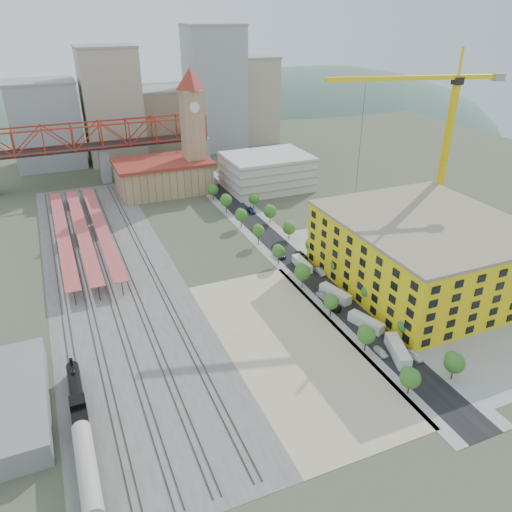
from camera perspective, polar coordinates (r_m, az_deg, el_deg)
name	(u,v)px	position (r m, az deg, el deg)	size (l,w,h in m)	color
ground	(252,279)	(140.66, -0.44, -2.62)	(400.00, 400.00, 0.00)	#474C38
ballast_strip	(112,275)	(148.18, -16.10, -2.13)	(36.00, 165.00, 0.06)	#605E59
dirt_lot	(289,345)	(115.27, 3.84, -10.08)	(28.00, 67.00, 0.06)	tan
street_asphalt	(280,248)	(158.62, 2.81, 0.96)	(12.00, 170.00, 0.06)	black
sidewalk_west	(265,251)	(156.52, 0.99, 0.61)	(3.00, 170.00, 0.04)	gray
sidewalk_east	(296,245)	(160.89, 4.57, 1.29)	(3.00, 170.00, 0.04)	gray
construction_pad	(427,280)	(148.04, 19.01, -2.61)	(50.00, 90.00, 0.06)	gray
rail_tracks	(106,276)	(148.00, -16.79, -2.21)	(26.56, 160.00, 0.18)	#382B23
platform_canopies	(82,230)	(171.11, -19.28, 2.87)	(16.00, 80.00, 4.12)	#CD4E50
station_hall	(163,176)	(209.13, -10.55, 8.99)	(38.00, 24.00, 13.10)	tan
clock_tower	(192,119)	(204.83, -7.29, 15.23)	(12.00, 12.00, 52.00)	tan
parking_garage	(267,171)	(210.44, 1.27, 9.64)	(34.00, 26.00, 14.00)	silver
truss_bridge	(101,138)	(224.91, -17.30, 12.73)	(94.00, 9.60, 25.60)	gray
construction_building	(424,252)	(142.00, 18.65, 0.44)	(44.60, 50.60, 18.80)	#EEF414
street_trees	(295,261)	(150.68, 4.45, -0.58)	(15.40, 124.40, 8.00)	#276C20
skyline	(156,108)	(265.25, -11.32, 16.27)	(133.00, 46.00, 60.00)	#9EA0A3
distant_hills	(181,209)	(412.11, -8.60, 5.36)	(647.00, 264.00, 227.00)	#4C6B59
locomotive	(77,397)	(104.85, -19.78, -14.91)	(2.84, 21.90, 5.48)	black
coach	(88,473)	(89.86, -18.65, -22.41)	(3.14, 18.25, 5.73)	#2C371E
tower_crane	(439,125)	(167.70, 20.15, 13.88)	(53.42, 15.96, 58.47)	yellow
site_trailer_a	(398,351)	(115.26, 15.89, -10.37)	(2.72, 10.33, 2.83)	silver
site_trailer_b	(366,322)	(122.94, 12.46, -7.42)	(2.42, 9.19, 2.51)	silver
site_trailer_c	(335,294)	(132.64, 9.03, -4.31)	(2.51, 9.56, 2.62)	silver
site_trailer_d	(302,264)	(146.48, 5.29, -0.92)	(2.37, 9.02, 2.47)	silver
car_0	(381,352)	(115.20, 14.09, -10.59)	(1.62, 4.04, 1.38)	silver
car_1	(323,296)	(132.46, 7.62, -4.56)	(1.46, 4.20, 1.38)	gray
car_2	(333,305)	(128.78, 8.75, -5.59)	(2.61, 5.66, 1.57)	black
car_3	(280,254)	(152.59, 2.71, 0.18)	(2.25, 5.53, 1.60)	navy
car_4	(415,355)	(116.07, 17.69, -10.78)	(1.76, 4.38, 1.49)	white
car_5	(320,272)	(143.99, 7.33, -1.77)	(1.59, 4.55, 1.50)	#AAAAAF
car_6	(302,255)	(152.65, 5.24, 0.06)	(2.32, 5.03, 1.40)	black
car_7	(251,211)	(185.71, -0.56, 5.21)	(2.11, 5.19, 1.51)	navy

